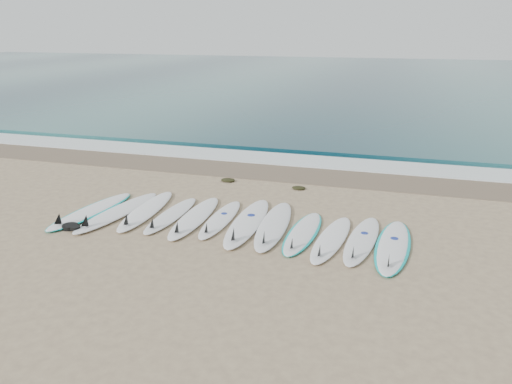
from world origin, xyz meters
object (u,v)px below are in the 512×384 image
(surfboard_0, at_px, (90,211))
(leash_coil, at_px, (71,227))
(surfboard_11, at_px, (393,246))
(surfboard_6, at_px, (247,223))

(surfboard_0, distance_m, leash_coil, 0.92)
(surfboard_0, relative_size, surfboard_11, 1.02)
(surfboard_0, bearing_deg, surfboard_6, 11.55)
(surfboard_6, bearing_deg, leash_coil, -162.89)
(surfboard_6, xyz_separation_m, surfboard_11, (2.93, -0.30, -0.01))
(surfboard_6, distance_m, leash_coil, 3.56)
(surfboard_0, relative_size, leash_coil, 5.87)
(surfboard_11, bearing_deg, leash_coil, -168.94)
(surfboard_6, bearing_deg, surfboard_0, -177.80)
(surfboard_0, xyz_separation_m, surfboard_11, (6.46, -0.01, -0.00))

